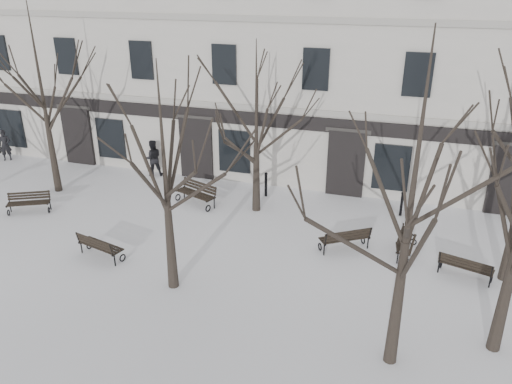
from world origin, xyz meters
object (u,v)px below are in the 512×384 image
at_px(bench_0, 29,202).
at_px(bench_4, 345,238).
at_px(bench_1, 99,246).
at_px(bench_3, 196,193).
at_px(tree_1, 163,154).
at_px(bench_2, 466,266).
at_px(tree_2, 415,173).
at_px(bench_5, 405,243).

xyz_separation_m(bench_0, bench_4, (12.76, 0.75, 0.04)).
xyz_separation_m(bench_1, bench_3, (1.38, 5.06, 0.04)).
distance_m(bench_1, bench_4, 8.49).
relative_size(tree_1, bench_1, 3.87).
height_order(bench_1, bench_2, bench_1).
height_order(tree_2, bench_1, tree_2).
relative_size(bench_1, bench_3, 0.91).
height_order(tree_2, bench_5, tree_2).
bearing_deg(tree_2, bench_2, 65.93).
xyz_separation_m(bench_0, bench_1, (4.84, -2.29, 0.02)).
xyz_separation_m(tree_2, bench_4, (-1.88, 5.16, -4.58)).
height_order(tree_1, bench_5, tree_1).
xyz_separation_m(bench_2, bench_3, (-10.45, 2.67, 0.06)).
distance_m(tree_1, bench_4, 7.24).
xyz_separation_m(bench_2, bench_5, (-1.90, 1.03, -0.02)).
distance_m(bench_4, bench_5, 2.04).
relative_size(bench_1, bench_5, 1.10).
distance_m(tree_1, tree_2, 6.84).
bearing_deg(bench_0, bench_3, -2.93).
bearing_deg(bench_4, tree_1, 4.67).
xyz_separation_m(tree_2, bench_5, (0.12, 5.54, -4.63)).
relative_size(tree_2, bench_0, 4.75).
bearing_deg(bench_2, bench_0, 16.67).
height_order(tree_1, bench_3, tree_1).
xyz_separation_m(tree_1, bench_5, (6.79, 4.19, -3.92)).
height_order(bench_1, bench_5, bench_1).
xyz_separation_m(tree_2, bench_1, (-9.81, 2.12, -4.60)).
height_order(bench_2, bench_3, bench_3).
bearing_deg(tree_1, bench_1, 166.16).
xyz_separation_m(tree_1, bench_4, (4.78, 3.81, -3.87)).
height_order(bench_4, bench_5, bench_4).
bearing_deg(bench_3, bench_4, 3.61).
height_order(tree_2, bench_4, tree_2).
relative_size(tree_1, bench_0, 4.08).
bearing_deg(bench_5, bench_4, 107.04).
height_order(bench_2, bench_5, bench_2).
relative_size(tree_2, bench_4, 4.50).
bearing_deg(bench_4, bench_1, -12.89).
distance_m(tree_2, bench_4, 7.16).
relative_size(bench_4, bench_5, 1.10).
relative_size(tree_2, bench_5, 4.95).
relative_size(bench_0, bench_3, 0.87).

